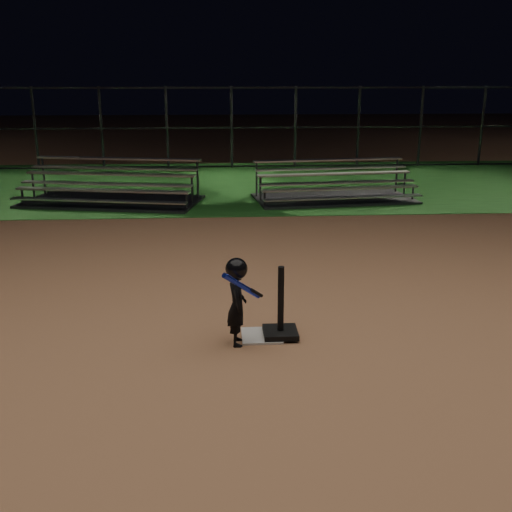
% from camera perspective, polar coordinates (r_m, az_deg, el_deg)
% --- Properties ---
extents(ground, '(80.00, 80.00, 0.00)m').
position_cam_1_polar(ground, '(6.89, 0.53, -7.57)').
color(ground, '#AA724D').
rests_on(ground, ground).
extents(grass_strip, '(60.00, 8.00, 0.01)m').
position_cam_1_polar(grass_strip, '(16.52, -2.00, 6.78)').
color(grass_strip, '#1A4E19').
rests_on(grass_strip, ground).
extents(home_plate, '(0.45, 0.45, 0.02)m').
position_cam_1_polar(home_plate, '(6.89, 0.53, -7.48)').
color(home_plate, beige).
rests_on(home_plate, ground).
extents(batting_tee, '(0.38, 0.38, 0.80)m').
position_cam_1_polar(batting_tee, '(6.83, 2.31, -6.25)').
color(batting_tee, black).
rests_on(batting_tee, home_plate).
extents(child_batter, '(0.46, 0.52, 0.98)m').
position_cam_1_polar(child_batter, '(6.53, -1.80, -4.05)').
color(child_batter, black).
rests_on(child_batter, ground).
extents(bleacher_left, '(4.26, 2.69, 0.97)m').
position_cam_1_polar(bleacher_left, '(14.34, -13.43, 5.61)').
color(bleacher_left, '#ACACB1').
rests_on(bleacher_left, ground).
extents(bleacher_right, '(3.83, 2.18, 0.89)m').
position_cam_1_polar(bleacher_right, '(14.42, 7.34, 5.93)').
color(bleacher_right, '#BABBBF').
rests_on(bleacher_right, ground).
extents(backstop_fence, '(20.08, 0.08, 2.50)m').
position_cam_1_polar(backstop_fence, '(19.34, -2.31, 11.93)').
color(backstop_fence, '#38383D').
rests_on(backstop_fence, ground).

